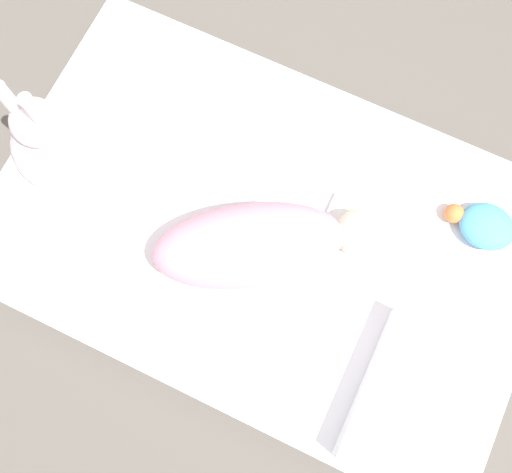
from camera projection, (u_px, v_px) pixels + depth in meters
name	position (u px, v px, depth m)	size (l,w,h in m)	color
ground_plane	(261.00, 241.00, 1.68)	(12.00, 12.00, 0.00)	#514C47
bed_mattress	(261.00, 235.00, 1.62)	(1.40, 0.91, 0.13)	white
burp_cloth	(370.00, 237.00, 1.54)	(0.26, 0.14, 0.02)	white
swaddled_baby	(260.00, 245.00, 1.45)	(0.54, 0.43, 0.18)	pink
pillow	(425.00, 409.00, 1.40)	(0.31, 0.37, 0.09)	white
bunny_plush	(53.00, 144.00, 1.48)	(0.22, 0.22, 0.39)	silver
turtle_plush	(484.00, 225.00, 1.52)	(0.18, 0.12, 0.07)	#4C99C6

